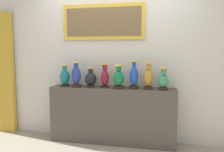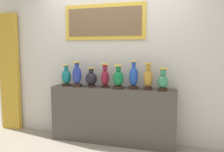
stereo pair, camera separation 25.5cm
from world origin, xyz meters
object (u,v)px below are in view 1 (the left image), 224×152
vase_onyx (91,78)px  vase_cobalt (76,76)px  vase_teal (65,77)px  vase_burgundy (105,77)px  vase_sapphire (134,77)px  vase_jade (163,80)px  vase_emerald (119,78)px  vase_ochre (148,78)px

vase_onyx → vase_cobalt: bearing=-168.1°
vase_teal → vase_burgundy: bearing=0.6°
vase_burgundy → vase_sapphire: bearing=-0.1°
vase_cobalt → vase_jade: vase_cobalt is taller
vase_onyx → vase_emerald: 0.46m
vase_cobalt → vase_burgundy: bearing=5.4°
vase_ochre → vase_emerald: bearing=-176.0°
vase_ochre → vase_jade: (0.22, -0.03, -0.03)m
vase_onyx → vase_emerald: (0.46, -0.04, 0.02)m
vase_emerald → vase_jade: 0.67m
vase_burgundy → vase_sapphire: vase_sapphire is taller
vase_emerald → vase_jade: size_ratio=1.09×
vase_burgundy → vase_sapphire: 0.45m
vase_onyx → vase_burgundy: bearing=-0.9°
vase_emerald → vase_sapphire: vase_sapphire is taller
vase_jade → vase_burgundy: bearing=177.7°
vase_ochre → vase_cobalt: bearing=-178.0°
vase_cobalt → vase_ochre: size_ratio=1.02×
vase_cobalt → vase_ochre: 1.13m
vase_onyx → vase_ochre: (0.90, -0.01, 0.04)m
vase_sapphire → vase_jade: vase_sapphire is taller
vase_burgundy → vase_teal: bearing=-179.4°
vase_onyx → vase_burgundy: (0.23, -0.00, 0.03)m
vase_burgundy → vase_emerald: bearing=-9.0°
vase_teal → vase_ochre: vase_ochre is taller
vase_ochre → vase_jade: vase_ochre is taller
vase_burgundy → vase_jade: 0.89m
vase_teal → vase_cobalt: bearing=-10.0°
vase_cobalt → vase_emerald: 0.68m
vase_sapphire → vase_ochre: size_ratio=1.07×
vase_onyx → vase_jade: vase_jade is taller
vase_cobalt → vase_jade: 1.35m
vase_burgundy → vase_ochre: vase_ochre is taller
vase_burgundy → vase_sapphire: size_ratio=0.89×
vase_teal → vase_sapphire: vase_sapphire is taller
vase_sapphire → vase_jade: (0.44, -0.03, -0.03)m
vase_teal → vase_burgundy: 0.67m
vase_teal → vase_ochre: (1.34, 0.00, 0.03)m
vase_emerald → vase_ochre: 0.45m
vase_emerald → vase_ochre: size_ratio=0.91×
vase_onyx → vase_ochre: bearing=-0.5°
vase_emerald → vase_teal: bearing=178.1°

